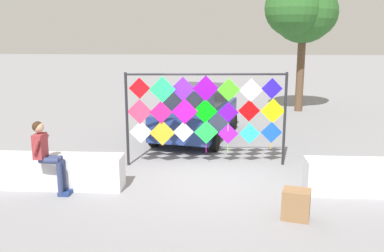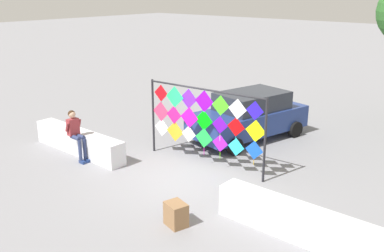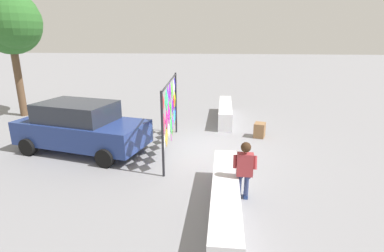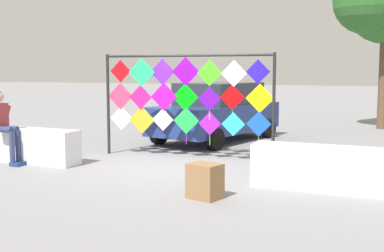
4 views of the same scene
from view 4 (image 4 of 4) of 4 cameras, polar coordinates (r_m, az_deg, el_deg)
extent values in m
plane|color=gray|center=(10.27, -2.64, -5.02)|extent=(120.00, 120.00, 0.00)
cube|color=silver|center=(12.08, -21.20, -1.91)|extent=(4.02, 0.59, 0.76)
cube|color=silver|center=(8.65, 20.22, -5.04)|extent=(4.02, 0.59, 0.76)
cylinder|color=#232328|center=(12.21, -9.70, 2.48)|extent=(0.07, 0.07, 2.43)
cylinder|color=#232328|center=(10.82, 9.46, 1.99)|extent=(0.07, 0.07, 2.43)
cylinder|color=#232328|center=(11.33, -0.71, 8.17)|extent=(4.06, 0.33, 0.06)
cube|color=white|center=(12.08, -8.20, 0.91)|extent=(0.59, 0.05, 0.59)
cube|color=gold|center=(11.83, -5.83, 0.70)|extent=(0.67, 0.06, 0.67)
cube|color=white|center=(11.60, -3.40, 0.75)|extent=(0.53, 0.05, 0.53)
cube|color=#20E847|center=(11.36, -0.69, 0.62)|extent=(0.62, 0.05, 0.62)
cylinder|color=#E516BD|center=(11.43, -0.67, -1.53)|extent=(0.02, 0.02, 0.25)
cube|color=#9C1BEE|center=(11.20, 2.07, 0.29)|extent=(0.54, 0.05, 0.54)
cylinder|color=#67E516|center=(11.26, 2.08, -1.65)|extent=(0.02, 0.02, 0.23)
cube|color=#2ACFF1|center=(11.03, 4.80, 0.22)|extent=(0.54, 0.05, 0.54)
cube|color=blue|center=(10.93, 7.75, 0.24)|extent=(0.56, 0.05, 0.56)
cylinder|color=gold|center=(10.98, 7.73, -1.64)|extent=(0.02, 0.02, 0.16)
cube|color=#ED3967|center=(12.04, -8.32, 3.44)|extent=(0.65, 0.06, 0.65)
cube|color=#E21A7D|center=(11.78, -6.00, 3.34)|extent=(0.59, 0.05, 0.59)
cube|color=#D511AE|center=(11.53, -3.28, 3.41)|extent=(0.67, 0.06, 0.67)
cylinder|color=#16E53F|center=(11.57, -3.25, 1.28)|extent=(0.02, 0.02, 0.20)
cube|color=#05D30B|center=(11.36, -0.79, 3.36)|extent=(0.63, 0.06, 0.64)
cube|color=#5D0ED6|center=(11.14, 2.03, 3.18)|extent=(0.53, 0.05, 0.53)
cylinder|color=#93E516|center=(11.18, 2.03, 1.24)|extent=(0.02, 0.02, 0.22)
cube|color=red|center=(11.00, 4.70, 3.34)|extent=(0.57, 0.05, 0.57)
cylinder|color=#16E5E2|center=(11.04, 4.69, 1.12)|extent=(0.02, 0.02, 0.29)
cube|color=#E8F80C|center=(10.88, 7.88, 3.21)|extent=(0.64, 0.06, 0.64)
cylinder|color=#2516E5|center=(10.93, 7.85, 0.66)|extent=(0.02, 0.02, 0.33)
cube|color=red|center=(12.03, -8.30, 6.32)|extent=(0.54, 0.05, 0.54)
cylinder|color=#16E5DD|center=(12.05, -8.25, 4.40)|extent=(0.02, 0.02, 0.26)
cube|color=#24EA75|center=(11.74, -5.86, 6.20)|extent=(0.67, 0.06, 0.68)
cylinder|color=#E51690|center=(11.77, -5.81, 3.66)|extent=(0.02, 0.02, 0.37)
cube|color=#671FF2|center=(11.55, -3.46, 6.28)|extent=(0.62, 0.05, 0.62)
cube|color=#7609E1|center=(11.33, -0.75, 6.35)|extent=(0.66, 0.06, 0.67)
cylinder|color=#7DE516|center=(11.36, -0.73, 3.76)|extent=(0.02, 0.02, 0.36)
cube|color=#40D41D|center=(11.14, 2.06, 6.17)|extent=(0.59, 0.05, 0.59)
cube|color=white|center=(10.97, 4.88, 6.10)|extent=(0.59, 0.05, 0.59)
cylinder|color=#16E590|center=(10.99, 4.88, 4.09)|extent=(0.02, 0.02, 0.18)
cube|color=#2716ED|center=(10.87, 7.67, 6.26)|extent=(0.54, 0.05, 0.54)
cylinder|color=navy|center=(11.17, -20.15, -2.51)|extent=(0.11, 0.11, 0.76)
cylinder|color=navy|center=(11.27, -20.98, -0.38)|extent=(0.42, 0.14, 0.13)
cube|color=navy|center=(11.19, -19.87, -4.22)|extent=(0.24, 0.11, 0.09)
cylinder|color=navy|center=(11.29, -19.54, -2.39)|extent=(0.11, 0.11, 0.76)
cylinder|color=navy|center=(11.39, -20.37, -0.28)|extent=(0.42, 0.14, 0.13)
cube|color=navy|center=(11.31, -19.26, -4.08)|extent=(0.24, 0.11, 0.09)
cylinder|color=#993338|center=(11.58, -20.62, 1.50)|extent=(0.18, 0.08, 0.31)
cube|color=navy|center=(14.28, 2.83, 0.97)|extent=(2.77, 4.66, 0.78)
cube|color=#282D38|center=(14.36, 3.19, 3.80)|extent=(2.13, 2.74, 0.62)
cylinder|color=black|center=(12.59, 2.68, -1.55)|extent=(0.35, 0.62, 0.58)
cylinder|color=black|center=(13.70, -3.85, -0.91)|extent=(0.35, 0.62, 0.58)
cylinder|color=black|center=(15.13, 8.86, -0.27)|extent=(0.35, 0.62, 0.58)
cylinder|color=black|center=(16.06, 2.93, 0.18)|extent=(0.35, 0.62, 0.58)
cube|color=olive|center=(7.90, 1.51, -6.42)|extent=(0.59, 0.51, 0.57)
cylinder|color=brown|center=(18.47, 21.35, 5.13)|extent=(0.34, 0.34, 3.52)
sphere|color=#2D6628|center=(18.00, 19.71, 13.63)|extent=(2.30, 2.30, 2.30)
camera|label=1|loc=(4.59, -71.50, 19.17)|focal=39.20mm
camera|label=2|loc=(4.52, 107.58, 43.23)|focal=40.69mm
camera|label=3|loc=(16.72, -36.04, 11.22)|focal=28.07mm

